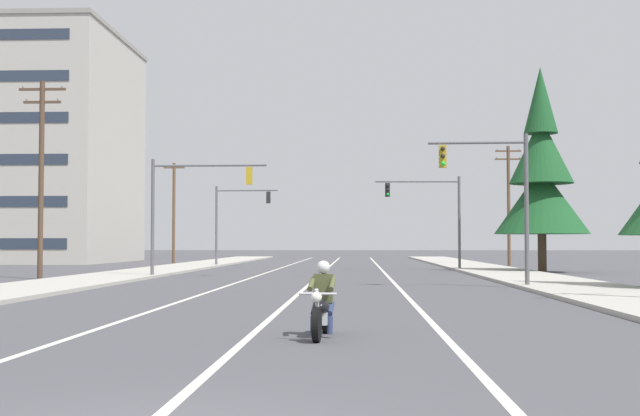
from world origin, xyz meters
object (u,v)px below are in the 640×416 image
object	(u,v)px
utility_pole_left_far	(174,211)
apartment_building_far_left_block	(12,149)
motorcycle_with_rider	(322,306)
utility_pole_left_near	(41,172)
traffic_signal_near_right	(498,187)
traffic_signal_mid_right	(434,207)
utility_pole_right_far	(509,201)
traffic_signal_mid_left	(234,213)
conifer_tree_right_verge_far	(541,178)
traffic_signal_near_left	(187,198)

from	to	relation	value
utility_pole_left_far	apartment_building_far_left_block	xyz separation A→B (m)	(-16.26, 3.91, 6.04)
motorcycle_with_rider	utility_pole_left_near	world-z (taller)	utility_pole_left_near
traffic_signal_near_right	utility_pole_left_far	size ratio (longest dim) A/B	0.70
motorcycle_with_rider	utility_pole_left_far	bearing A→B (deg)	105.14
utility_pole_left_near	utility_pole_left_far	bearing A→B (deg)	90.67
traffic_signal_near_right	traffic_signal_mid_right	world-z (taller)	same
traffic_signal_mid_right	utility_pole_right_far	world-z (taller)	utility_pole_right_far
traffic_signal_mid_left	conifer_tree_right_verge_far	xyz separation A→B (m)	(20.79, -12.55, 1.70)
motorcycle_with_rider	conifer_tree_right_verge_far	size ratio (longest dim) A/B	0.17
traffic_signal_near_right	apartment_building_far_left_block	size ratio (longest dim) A/B	0.29
traffic_signal_near_left	utility_pole_left_far	size ratio (longest dim) A/B	0.70
utility_pole_right_far	conifer_tree_right_verge_far	distance (m)	15.26
traffic_signal_mid_right	utility_pole_left_near	xyz separation A→B (m)	(-20.89, -14.34, 1.19)
motorcycle_with_rider	conifer_tree_right_verge_far	xyz separation A→B (m)	(12.01, 35.65, 5.21)
traffic_signal_mid_right	utility_pole_left_far	bearing A→B (deg)	140.04
motorcycle_with_rider	apartment_building_far_left_block	distance (m)	69.52
utility_pole_left_near	utility_pole_right_far	xyz separation A→B (m)	(27.84, 25.89, -0.21)
traffic_signal_near_left	conifer_tree_right_verge_far	xyz separation A→B (m)	(20.23, 8.34, 1.63)
traffic_signal_near_left	conifer_tree_right_verge_far	size ratio (longest dim) A/B	0.49
traffic_signal_mid_left	apartment_building_far_left_block	size ratio (longest dim) A/B	0.29
apartment_building_far_left_block	traffic_signal_near_right	bearing A→B (deg)	-48.62
traffic_signal_mid_right	traffic_signal_mid_left	bearing A→B (deg)	148.69
traffic_signal_mid_right	utility_pole_right_far	distance (m)	13.52
conifer_tree_right_verge_far	apartment_building_far_left_block	xyz separation A→B (m)	(-43.72, 25.40, 4.85)
traffic_signal_mid_left	utility_pole_left_far	bearing A→B (deg)	126.74
traffic_signal_mid_left	utility_pole_left_near	xyz separation A→B (m)	(-6.30, -23.21, 1.23)
utility_pole_left_near	apartment_building_far_left_block	xyz separation A→B (m)	(-16.63, 36.06, 5.32)
traffic_signal_near_right	traffic_signal_mid_right	distance (m)	21.52
motorcycle_with_rider	traffic_signal_near_left	size ratio (longest dim) A/B	0.35
motorcycle_with_rider	utility_pole_right_far	xyz separation A→B (m)	(12.76, 50.88, 4.53)
conifer_tree_right_verge_far	apartment_building_far_left_block	distance (m)	50.80
traffic_signal_mid_left	conifer_tree_right_verge_far	world-z (taller)	conifer_tree_right_verge_far
traffic_signal_mid_right	motorcycle_with_rider	bearing A→B (deg)	-98.39
utility_pole_left_near	utility_pole_right_far	size ratio (longest dim) A/B	1.04
traffic_signal_mid_right	utility_pole_left_near	bearing A→B (deg)	-145.53
traffic_signal_near_right	traffic_signal_near_left	size ratio (longest dim) A/B	1.00
traffic_signal_mid_left	conifer_tree_right_verge_far	size ratio (longest dim) A/B	0.49
traffic_signal_near_left	traffic_signal_mid_right	xyz separation A→B (m)	(14.02, 12.02, -0.02)
traffic_signal_mid_right	utility_pole_right_far	bearing A→B (deg)	58.94
traffic_signal_near_right	traffic_signal_mid_left	bearing A→B (deg)	116.52
utility_pole_left_far	traffic_signal_near_right	bearing A→B (deg)	-60.96
conifer_tree_right_verge_far	traffic_signal_mid_right	bearing A→B (deg)	149.36
utility_pole_left_far	traffic_signal_near_left	bearing A→B (deg)	-76.36
conifer_tree_right_verge_far	apartment_building_far_left_block	world-z (taller)	apartment_building_far_left_block
apartment_building_far_left_block	traffic_signal_near_left	bearing A→B (deg)	-55.15
traffic_signal_near_right	apartment_building_far_left_block	world-z (taller)	apartment_building_far_left_block
utility_pole_left_near	conifer_tree_right_verge_far	size ratio (longest dim) A/B	0.78
utility_pole_left_far	conifer_tree_right_verge_far	world-z (taller)	conifer_tree_right_verge_far
apartment_building_far_left_block	traffic_signal_mid_left	bearing A→B (deg)	-29.26
traffic_signal_near_left	utility_pole_right_far	world-z (taller)	utility_pole_right_far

